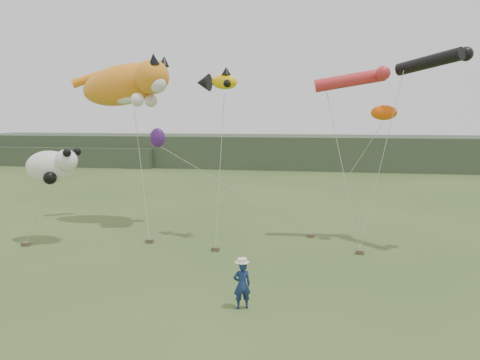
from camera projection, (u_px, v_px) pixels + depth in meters
name	position (u px, v px, depth m)	size (l,w,h in m)	color
ground	(215.00, 285.00, 17.65)	(120.00, 120.00, 0.00)	#385123
headland	(272.00, 151.00, 61.52)	(90.00, 13.00, 4.00)	#2D3D28
festival_attendant	(242.00, 285.00, 15.42)	(0.59, 0.39, 1.61)	navy
sandbag_anchors	(212.00, 244.00, 23.08)	(16.51, 4.57, 0.18)	brown
cat_kite	(130.00, 84.00, 26.98)	(6.83, 3.64, 3.26)	orange
fish_kite	(216.00, 82.00, 23.57)	(2.34, 1.55, 1.18)	#FFBD07
tube_kites	(390.00, 71.00, 22.47)	(7.07, 2.86, 1.89)	black
panda_kite	(52.00, 166.00, 23.37)	(2.89, 1.87, 1.80)	white
misc_kites	(270.00, 125.00, 25.40)	(13.74, 2.25, 2.36)	#F95606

